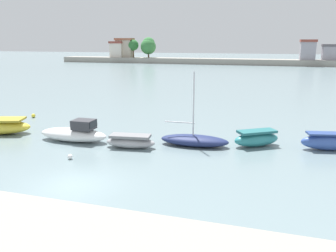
% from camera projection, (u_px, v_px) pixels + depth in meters
% --- Properties ---
extents(ground_plane, '(400.00, 400.00, 0.00)m').
position_uv_depth(ground_plane, '(74.00, 185.00, 17.16)').
color(ground_plane, slate).
extents(moored_boat_2, '(5.24, 1.80, 1.63)m').
position_uv_depth(moored_boat_2, '(75.00, 133.00, 24.57)').
color(moored_boat_2, white).
rests_on(moored_boat_2, ground).
extents(moored_boat_3, '(3.53, 1.64, 0.91)m').
position_uv_depth(moored_boat_3, '(130.00, 142.00, 23.09)').
color(moored_boat_3, '#9E9EA3').
rests_on(moored_boat_3, ground).
extents(moored_boat_4, '(4.80, 1.88, 5.12)m').
position_uv_depth(moored_boat_4, '(194.00, 140.00, 23.53)').
color(moored_boat_4, navy).
rests_on(moored_boat_4, ground).
extents(moored_boat_5, '(3.43, 2.82, 1.12)m').
position_uv_depth(moored_boat_5, '(256.00, 139.00, 23.41)').
color(moored_boat_5, teal).
rests_on(moored_boat_5, ground).
extents(moored_boat_6, '(3.82, 1.77, 1.18)m').
position_uv_depth(moored_boat_6, '(329.00, 142.00, 22.56)').
color(moored_boat_6, '#3856A8').
rests_on(moored_boat_6, ground).
extents(mooring_buoy_1, '(0.37, 0.37, 0.37)m').
position_uv_depth(mooring_buoy_1, '(33.00, 116.00, 32.30)').
color(mooring_buoy_1, yellow).
rests_on(mooring_buoy_1, ground).
extents(mooring_buoy_2, '(0.31, 0.31, 0.31)m').
position_uv_depth(mooring_buoy_2, '(70.00, 157.00, 20.87)').
color(mooring_buoy_2, white).
rests_on(mooring_buoy_2, ground).
extents(distant_shoreline, '(123.47, 7.06, 8.47)m').
position_uv_depth(distant_shoreline, '(248.00, 56.00, 105.54)').
color(distant_shoreline, gray).
rests_on(distant_shoreline, ground).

